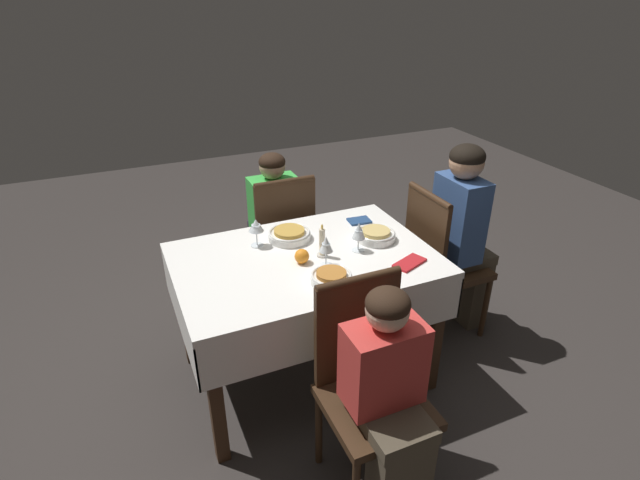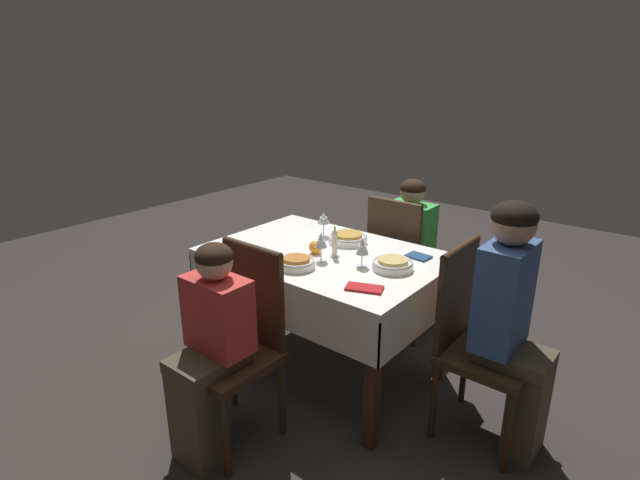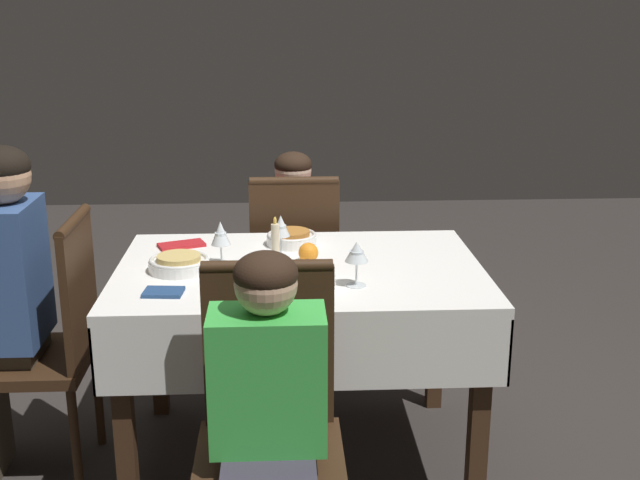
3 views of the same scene
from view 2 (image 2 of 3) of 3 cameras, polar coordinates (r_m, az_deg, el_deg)
name	(u,v)px [view 2 (image 2 of 3)]	position (r m, az deg, el deg)	size (l,w,h in m)	color
ground_plane	(325,369)	(3.09, 0.55, -14.48)	(8.00, 8.00, 0.00)	#332D2B
dining_table	(325,269)	(2.79, 0.59, -3.37)	(1.27, 0.87, 0.75)	white
chair_east	(476,336)	(2.50, 17.36, -10.42)	(0.41, 0.40, 0.95)	#382314
chair_south	(238,338)	(2.41, -9.36, -10.95)	(0.40, 0.41, 0.95)	#382314
chair_north	(401,261)	(3.30, 9.21, -2.37)	(0.40, 0.41, 0.95)	#382314
person_adult_denim	(513,316)	(2.38, 21.18, -8.07)	(0.34, 0.30, 1.19)	#4C4233
person_child_red	(209,345)	(2.29, -12.59, -11.61)	(0.30, 0.33, 1.01)	#4C4233
person_child_green	(414,246)	(3.41, 10.66, -0.71)	(0.30, 0.33, 1.04)	#383342
bowl_east	(393,264)	(2.54, 8.30, -2.75)	(0.21, 0.21, 0.06)	white
wine_glass_east	(362,247)	(2.53, 4.85, -0.82)	(0.07, 0.07, 0.15)	white
bowl_south	(296,263)	(2.53, -2.72, -2.60)	(0.19, 0.19, 0.06)	white
wine_glass_south	(321,241)	(2.59, 0.12, -0.16)	(0.07, 0.07, 0.16)	white
bowl_north	(347,238)	(2.90, 3.14, 0.25)	(0.22, 0.22, 0.06)	white
wine_glass_north	(324,219)	(2.97, 0.42, 2.45)	(0.08, 0.08, 0.15)	white
candle_centerpiece	(335,245)	(2.66, 1.69, -0.60)	(0.05, 0.05, 0.17)	beige
orange_fruit	(315,247)	(2.72, -0.54, -0.83)	(0.07, 0.07, 0.07)	orange
napkin_red_folded	(418,256)	(2.73, 11.18, -1.85)	(0.13, 0.10, 0.01)	navy
napkin_spare_side	(364,288)	(2.31, 5.09, -5.50)	(0.19, 0.14, 0.01)	red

